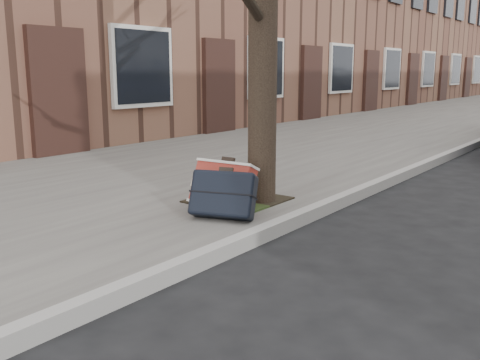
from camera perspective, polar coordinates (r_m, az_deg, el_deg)
The scene contains 6 objects.
ground at distance 3.61m, azimuth 14.08°, elevation -12.19°, with size 120.00×120.00×0.00m, color black.
near_sidewalk at distance 18.78m, azimuth 21.76°, elevation 6.56°, with size 5.00×70.00×0.12m, color slate.
house_near at distance 22.03m, azimuth 7.64°, elevation 16.85°, with size 6.80×40.00×7.00m, color brown.
dirt_patch at distance 5.51m, azimuth -0.21°, elevation -2.11°, with size 0.85×0.85×0.01m, color black.
suitcase_red at distance 5.12m, azimuth -1.84°, elevation -0.58°, with size 0.60×0.17×0.44m, color maroon.
suitcase_navy at distance 4.79m, azimuth -1.80°, elevation -1.50°, with size 0.58×0.19×0.42m, color black.
Camera 1 is at (1.24, -3.07, 1.43)m, focal length 40.00 mm.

